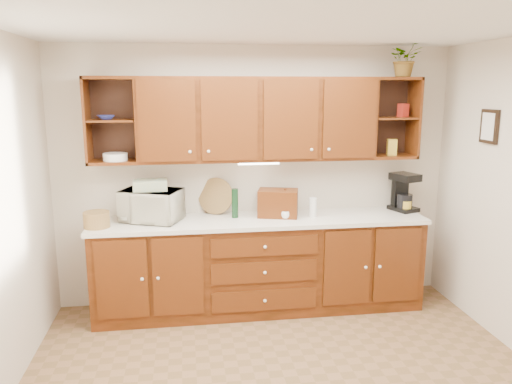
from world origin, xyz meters
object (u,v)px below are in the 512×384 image
object	(u,v)px
bread_box	(278,203)
potted_plant	(405,59)
coffee_maker	(403,192)
microwave	(151,205)

from	to	relation	value
bread_box	potted_plant	xyz separation A→B (m)	(1.25, 0.03, 1.39)
potted_plant	coffee_maker	bearing A→B (deg)	30.12
potted_plant	microwave	bearing A→B (deg)	-179.62
bread_box	coffee_maker	distance (m)	1.34
bread_box	potted_plant	distance (m)	1.87
microwave	potted_plant	world-z (taller)	potted_plant
microwave	potted_plant	xyz separation A→B (m)	(2.47, 0.02, 1.37)
microwave	coffee_maker	bearing A→B (deg)	23.41
microwave	bread_box	distance (m)	1.22
bread_box	potted_plant	bearing A→B (deg)	16.13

